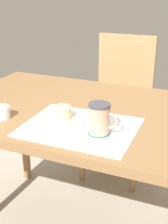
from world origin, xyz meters
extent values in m
cylinder|color=brown|center=(-0.61, 0.34, 0.35)|extent=(0.05, 0.05, 0.70)
cube|color=brown|center=(0.00, 0.00, 0.72)|extent=(1.33, 0.80, 0.04)
cylinder|color=#997047|center=(0.11, 0.47, 0.21)|extent=(0.04, 0.04, 0.41)
cylinder|color=#997047|center=(-0.25, 0.47, 0.21)|extent=(0.04, 0.04, 0.41)
cylinder|color=#997047|center=(0.10, 0.83, 0.21)|extent=(0.04, 0.04, 0.41)
cylinder|color=#997047|center=(-0.26, 0.82, 0.21)|extent=(0.04, 0.04, 0.41)
cube|color=#997047|center=(-0.07, 0.65, 0.43)|extent=(0.43, 0.43, 0.04)
cube|color=#997047|center=(-0.08, 0.84, 0.69)|extent=(0.39, 0.04, 0.49)
cube|color=white|center=(0.03, -0.19, 0.74)|extent=(0.43, 0.34, 0.00)
cylinder|color=silver|center=(-0.06, -0.17, 0.75)|extent=(0.18, 0.18, 0.01)
cylinder|color=#E5BC7F|center=(-0.06, -0.17, 0.78)|extent=(0.08, 0.08, 0.05)
cylinder|color=#196B4C|center=(0.11, -0.22, 0.74)|extent=(0.08, 0.08, 0.00)
cylinder|color=tan|center=(0.11, -0.22, 0.80)|extent=(0.08, 0.08, 0.10)
cylinder|color=#3D3D42|center=(0.11, -0.22, 0.85)|extent=(0.08, 0.08, 0.01)
torus|color=tan|center=(0.15, -0.22, 0.80)|extent=(0.06, 0.01, 0.06)
cylinder|color=white|center=(-0.31, -0.23, 0.76)|extent=(0.07, 0.07, 0.05)
camera|label=1|loc=(0.46, -1.19, 1.26)|focal=50.00mm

